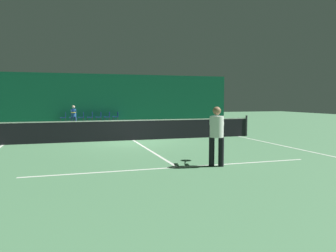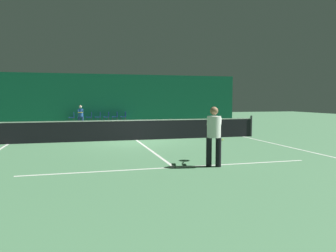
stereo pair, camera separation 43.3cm
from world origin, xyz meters
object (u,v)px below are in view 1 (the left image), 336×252
at_px(tennis_ball, 219,139).
at_px(courtside_chair_1, 73,117).
at_px(courtside_chair_0, 64,117).
at_px(player_near, 217,132).
at_px(courtside_chair_5, 108,116).
at_px(tennis_net, 133,129).
at_px(courtside_chair_3, 91,116).
at_px(player_far, 74,115).
at_px(courtside_chair_6, 116,116).
at_px(courtside_chair_4, 99,116).
at_px(courtside_chair_2, 82,116).

bearing_deg(tennis_ball, courtside_chair_1, 113.82).
height_order(courtside_chair_0, courtside_chair_1, same).
distance_m(player_near, courtside_chair_0, 20.02).
bearing_deg(courtside_chair_5, courtside_chair_0, -90.00).
relative_size(tennis_net, courtside_chair_3, 14.29).
bearing_deg(player_far, tennis_ball, 36.33).
distance_m(courtside_chair_0, courtside_chair_1, 0.71).
relative_size(courtside_chair_0, tennis_ball, 12.73).
relative_size(courtside_chair_0, courtside_chair_6, 1.00).
distance_m(courtside_chair_3, tennis_ball, 15.02).
height_order(courtside_chair_4, courtside_chair_6, same).
xyz_separation_m(courtside_chair_1, courtside_chair_2, (0.71, 0.00, 0.00)).
distance_m(player_far, courtside_chair_6, 6.23).
xyz_separation_m(player_near, courtside_chair_1, (-3.57, 19.55, -0.50)).
bearing_deg(courtside_chair_0, courtside_chair_3, 90.00).
height_order(courtside_chair_2, courtside_chair_3, same).
xyz_separation_m(courtside_chair_4, courtside_chair_6, (1.42, 0.00, 0.00)).
xyz_separation_m(courtside_chair_2, courtside_chair_4, (1.42, 0.00, 0.00)).
relative_size(player_near, courtside_chair_3, 2.01).
bearing_deg(tennis_net, courtside_chair_0, 103.63).
relative_size(tennis_net, tennis_ball, 181.82).
distance_m(tennis_net, courtside_chair_3, 13.07).
distance_m(tennis_net, courtside_chair_5, 13.03).
distance_m(courtside_chair_3, courtside_chair_4, 0.71).
relative_size(courtside_chair_3, courtside_chair_4, 1.00).
relative_size(player_near, tennis_ball, 25.63).
distance_m(player_near, courtside_chair_4, 19.61).
xyz_separation_m(tennis_net, courtside_chair_6, (1.10, 13.03, -0.03)).
bearing_deg(courtside_chair_6, courtside_chair_4, -90.00).
xyz_separation_m(tennis_net, courtside_chair_0, (-3.16, 13.03, -0.03)).
distance_m(courtside_chair_3, courtside_chair_6, 2.13).
xyz_separation_m(player_near, courtside_chair_5, (-0.73, 19.55, -0.50)).
xyz_separation_m(courtside_chair_3, tennis_ball, (4.85, -14.21, -0.45)).
height_order(courtside_chair_2, courtside_chair_4, same).
xyz_separation_m(courtside_chair_2, courtside_chair_6, (2.84, 0.00, 0.00)).
relative_size(player_far, courtside_chair_2, 1.77).
bearing_deg(tennis_net, courtside_chair_4, 91.40).
bearing_deg(player_near, tennis_ball, -2.09).
xyz_separation_m(player_near, player_far, (-3.62, 14.48, -0.12)).
xyz_separation_m(tennis_net, courtside_chair_2, (-1.74, 13.03, -0.03)).
distance_m(player_near, player_far, 14.92).
bearing_deg(courtside_chair_1, tennis_net, 10.64).
xyz_separation_m(courtside_chair_2, courtside_chair_5, (2.13, 0.00, 0.00)).
distance_m(player_far, courtside_chair_4, 5.54).
bearing_deg(courtside_chair_6, courtside_chair_2, -90.00).
distance_m(courtside_chair_2, courtside_chair_4, 1.42).
distance_m(tennis_net, tennis_ball, 4.03).
distance_m(courtside_chair_5, tennis_ball, 14.63).
height_order(courtside_chair_3, tennis_ball, courtside_chair_3).
relative_size(player_near, courtside_chair_6, 2.01).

